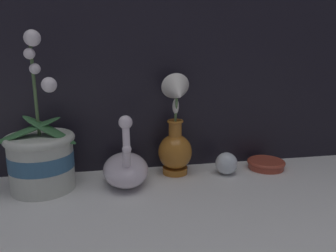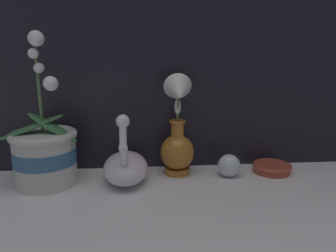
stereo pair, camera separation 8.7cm
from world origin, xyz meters
name	(u,v)px [view 1 (the left image)]	position (x,y,z in m)	size (l,w,h in m)	color
ground_plane	(170,200)	(0.00, 0.00, 0.00)	(2.80, 2.80, 0.00)	silver
orchid_potted_plant	(41,156)	(-0.31, 0.13, 0.09)	(0.21, 0.17, 0.40)	beige
swan_figurine	(126,167)	(-0.10, 0.12, 0.05)	(0.12, 0.20, 0.20)	white
blue_vase	(176,136)	(0.05, 0.16, 0.11)	(0.10, 0.12, 0.29)	#B26B23
glass_sphere	(226,163)	(0.19, 0.14, 0.03)	(0.06, 0.06, 0.06)	silver
amber_dish	(266,164)	(0.33, 0.16, 0.02)	(0.11, 0.11, 0.03)	#A8422D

